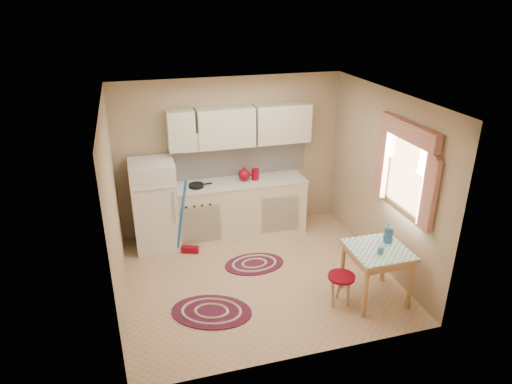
# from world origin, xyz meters

# --- Properties ---
(room_shell) EXTENTS (3.64, 3.60, 2.52)m
(room_shell) POSITION_xyz_m (0.16, 0.24, 1.60)
(room_shell) COLOR tan
(room_shell) RESTS_ON ground
(fridge) EXTENTS (0.65, 0.60, 1.40)m
(fridge) POSITION_xyz_m (-1.27, 1.25, 0.70)
(fridge) COLOR white
(fridge) RESTS_ON ground
(broom) EXTENTS (0.30, 0.21, 1.20)m
(broom) POSITION_xyz_m (-0.82, 0.90, 0.60)
(broom) COLOR blue
(broom) RESTS_ON ground
(base_cabinets) EXTENTS (2.25, 0.60, 0.88)m
(base_cabinets) POSITION_xyz_m (-0.02, 1.30, 0.44)
(base_cabinets) COLOR #EAE7CB
(base_cabinets) RESTS_ON ground
(countertop) EXTENTS (2.27, 0.62, 0.04)m
(countertop) POSITION_xyz_m (-0.02, 1.30, 0.90)
(countertop) COLOR silver
(countertop) RESTS_ON base_cabinets
(frying_pan) EXTENTS (0.25, 0.25, 0.05)m
(frying_pan) POSITION_xyz_m (-0.63, 1.25, 0.94)
(frying_pan) COLOR black
(frying_pan) RESTS_ON countertop
(red_kettle) EXTENTS (0.25, 0.24, 0.21)m
(red_kettle) POSITION_xyz_m (0.14, 1.30, 1.02)
(red_kettle) COLOR maroon
(red_kettle) RESTS_ON countertop
(red_canister) EXTENTS (0.14, 0.14, 0.16)m
(red_canister) POSITION_xyz_m (0.32, 1.30, 1.00)
(red_canister) COLOR maroon
(red_canister) RESTS_ON countertop
(table) EXTENTS (0.72, 0.72, 0.72)m
(table) POSITION_xyz_m (1.30, -0.86, 0.36)
(table) COLOR tan
(table) RESTS_ON ground
(stool) EXTENTS (0.44, 0.44, 0.42)m
(stool) POSITION_xyz_m (0.83, -0.86, 0.21)
(stool) COLOR maroon
(stool) RESTS_ON ground
(coffee_pot) EXTENTS (0.18, 0.17, 0.29)m
(coffee_pot) POSITION_xyz_m (1.50, -0.74, 0.86)
(coffee_pot) COLOR #2B5E83
(coffee_pot) RESTS_ON table
(mug) EXTENTS (0.10, 0.10, 0.10)m
(mug) POSITION_xyz_m (1.27, -0.96, 0.77)
(mug) COLOR #2B5E83
(mug) RESTS_ON table
(rug_center) EXTENTS (0.88, 0.59, 0.02)m
(rug_center) POSITION_xyz_m (0.03, 0.31, 0.01)
(rug_center) COLOR maroon
(rug_center) RESTS_ON ground
(rug_left) EXTENTS (1.19, 1.00, 0.02)m
(rug_left) POSITION_xyz_m (-0.78, -0.59, 0.01)
(rug_left) COLOR maroon
(rug_left) RESTS_ON ground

